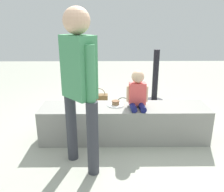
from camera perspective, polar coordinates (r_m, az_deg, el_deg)
name	(u,v)px	position (r m, az deg, el deg)	size (l,w,h in m)	color
ground_plane	(124,138)	(3.30, 2.87, -10.07)	(12.00, 12.00, 0.00)	#9FA193
concrete_ledge	(124,123)	(3.20, 2.93, -6.43)	(2.20, 0.49, 0.46)	gray
child_seated	(137,91)	(3.04, 6.17, 1.11)	(0.28, 0.32, 0.48)	#131855
adult_standing	(79,78)	(2.37, -7.97, 4.45)	(0.38, 0.39, 1.68)	#33353D
cake_plate	(116,104)	(3.14, 0.89, -1.90)	(0.22, 0.22, 0.07)	white
gift_bag	(147,115)	(3.68, 8.43, -4.63)	(0.24, 0.11, 0.33)	#59C6B2
railing_post	(155,83)	(4.59, 10.36, 3.00)	(0.36, 0.36, 1.02)	black
water_bottle_near_gift	(104,108)	(4.08, -1.96, -2.90)	(0.07, 0.07, 0.20)	silver
party_cup_red	(86,108)	(4.20, -6.24, -2.94)	(0.08, 0.08, 0.10)	red
cake_box_white	(135,103)	(4.40, 5.66, -1.81)	(0.31, 0.31, 0.12)	white
handbag_black_leather	(123,109)	(3.95, 2.63, -3.28)	(0.30, 0.15, 0.33)	black
handbag_brown_canvas	(99,100)	(4.36, -3.24, -1.02)	(0.33, 0.15, 0.36)	brown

